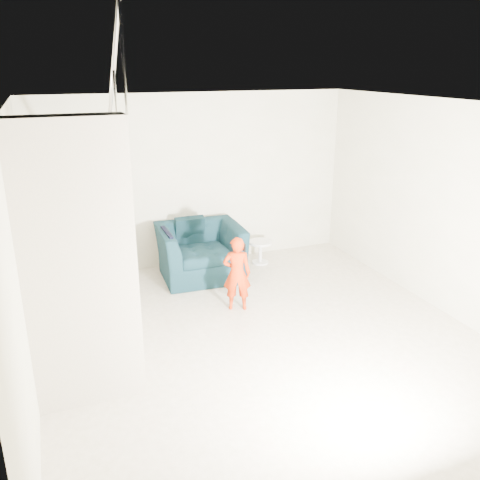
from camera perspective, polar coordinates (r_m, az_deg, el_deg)
name	(u,v)px	position (r m, az deg, el deg)	size (l,w,h in m)	color
floor	(265,340)	(6.13, 2.78, -11.19)	(5.50, 5.50, 0.00)	tan
ceiling	(269,105)	(5.30, 3.27, 14.88)	(5.50, 5.50, 0.00)	silver
back_wall	(196,181)	(8.07, -5.00, 6.62)	(5.00, 5.00, 0.00)	#B0AB8F
front_wall	(447,362)	(3.47, 22.23, -12.59)	(5.00, 5.00, 0.00)	#B0AB8F
left_wall	(20,263)	(5.14, -23.42, -2.33)	(5.50, 5.50, 0.00)	#B0AB8F
right_wall	(447,210)	(6.94, 22.27, 3.16)	(5.50, 5.50, 0.00)	#B0AB8F
armchair	(200,251)	(7.73, -4.47, -1.29)	(1.23, 1.07, 0.80)	black
toddler	(237,274)	(6.64, -0.35, -3.79)	(0.37, 0.24, 1.01)	#9F0C05
side_table	(260,248)	(8.26, 2.30, -0.95)	(0.38, 0.38, 0.38)	silver
staircase	(77,273)	(5.79, -17.86, -3.58)	(1.02, 3.03, 3.62)	#ADA089
cushion	(189,230)	(7.96, -5.70, 1.10)	(0.46, 0.13, 0.44)	black
throw	(168,252)	(7.46, -8.10, -1.35)	(0.06, 0.57, 0.64)	black
phone	(244,247)	(6.48, 0.49, -0.84)	(0.02, 0.05, 0.10)	black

